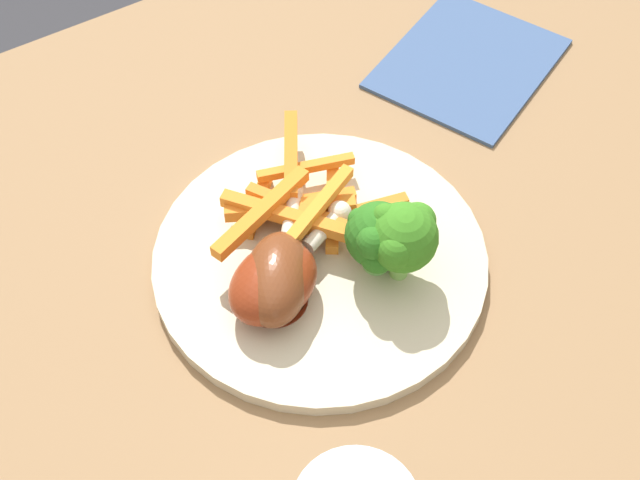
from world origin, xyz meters
name	(u,v)px	position (x,y,z in m)	size (l,w,h in m)	color
dining_table	(245,343)	(0.00, 0.00, 0.60)	(1.07, 0.70, 0.72)	#8E6B47
dinner_plate	(320,260)	(-0.06, 0.03, 0.72)	(0.27, 0.27, 0.01)	beige
broccoli_floret_front	(400,235)	(-0.10, 0.08, 0.78)	(0.06, 0.06, 0.07)	#81BD57
broccoli_floret_middle	(379,240)	(-0.09, 0.07, 0.77)	(0.05, 0.06, 0.06)	#77B65F
carrot_fries_pile	(298,202)	(-0.07, -0.01, 0.75)	(0.17, 0.14, 0.04)	orange
chicken_drumstick_near	(277,279)	(-0.01, 0.05, 0.75)	(0.14, 0.08, 0.04)	#5C1A0C
chicken_drumstick_far	(278,274)	(-0.02, 0.04, 0.75)	(0.11, 0.13, 0.05)	#4D1F0F
napkin	(468,63)	(-0.31, -0.09, 0.72)	(0.17, 0.14, 0.00)	#3D5684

